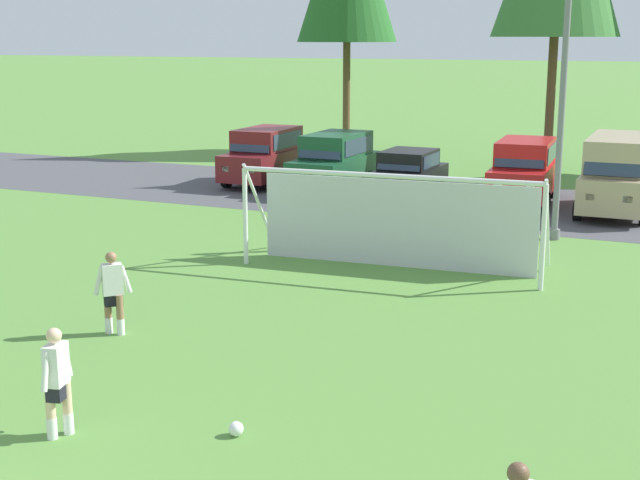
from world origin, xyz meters
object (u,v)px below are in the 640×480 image
object	(u,v)px
parked_car_slot_center	(524,170)
parked_car_slot_center_right	(618,173)
player_winger_left	(113,293)
parked_car_slot_center_left	(407,174)
soccer_ball	(236,429)
parked_car_slot_left	(335,162)
street_lamp	(569,90)
player_defender_far	(57,383)
parked_car_slot_far_left	(266,155)
soccer_goal	(394,217)

from	to	relation	value
parked_car_slot_center	parked_car_slot_center_right	distance (m)	3.28
player_winger_left	parked_car_slot_center_left	world-z (taller)	parked_car_slot_center_left
parked_car_slot_center_right	parked_car_slot_center	bearing A→B (deg)	164.28
player_winger_left	parked_car_slot_center_left	size ratio (longest dim) A/B	0.39
soccer_ball	parked_car_slot_left	size ratio (longest dim) A/B	0.05
player_winger_left	parked_car_slot_center	xyz separation A→B (m)	(4.54, 17.27, 0.29)
parked_car_slot_center_left	street_lamp	xyz separation A→B (m)	(6.02, -4.49, 3.33)
player_defender_far	player_winger_left	bearing A→B (deg)	116.52
player_defender_far	parked_car_slot_left	distance (m)	21.13
soccer_ball	street_lamp	size ratio (longest dim) A/B	0.03
street_lamp	parked_car_slot_left	bearing A→B (deg)	151.53
parked_car_slot_center_right	street_lamp	xyz separation A→B (m)	(-1.04, -4.60, 2.87)
parked_car_slot_left	parked_car_slot_center_left	size ratio (longest dim) A/B	1.09
parked_car_slot_far_left	parked_car_slot_center_right	distance (m)	13.22
player_winger_left	player_defender_far	bearing A→B (deg)	-63.48
parked_car_slot_center	soccer_goal	bearing A→B (deg)	-96.61
player_winger_left	parked_car_slot_center	distance (m)	17.86
player_winger_left	parked_car_slot_far_left	size ratio (longest dim) A/B	0.35
soccer_goal	parked_car_slot_center_left	world-z (taller)	soccer_goal
parked_car_slot_far_left	parked_car_slot_center_right	world-z (taller)	parked_car_slot_center_right
player_winger_left	street_lamp	world-z (taller)	street_lamp
parked_car_slot_center_right	parked_car_slot_left	bearing A→B (deg)	178.52
player_defender_far	parked_car_slot_far_left	distance (m)	22.62
parked_car_slot_far_left	street_lamp	bearing A→B (deg)	-24.36
player_defender_far	parked_car_slot_far_left	xyz separation A→B (m)	(-7.51, 21.33, 0.29)
soccer_ball	parked_car_slot_far_left	size ratio (longest dim) A/B	0.05
player_winger_left	parked_car_slot_far_left	distance (m)	18.14
street_lamp	soccer_goal	bearing A→B (deg)	-124.13
parked_car_slot_center_left	parked_car_slot_left	bearing A→B (deg)	172.94
soccer_goal	player_defender_far	size ratio (longest dim) A/B	4.60
parked_car_slot_left	street_lamp	xyz separation A→B (m)	(8.95, -4.85, 3.09)
soccer_ball	player_winger_left	distance (m)	5.34
parked_car_slot_left	player_defender_far	bearing A→B (deg)	-78.22
player_winger_left	parked_car_slot_center_left	xyz separation A→B (m)	(0.63, 16.28, 0.05)
parked_car_slot_center_left	parked_car_slot_center	world-z (taller)	parked_car_slot_center
player_defender_far	parked_car_slot_center	world-z (taller)	parked_car_slot_center
parked_car_slot_center	street_lamp	distance (m)	6.64
soccer_goal	player_winger_left	bearing A→B (deg)	-115.83
soccer_ball	parked_car_slot_center_left	bearing A→B (deg)	100.88
player_winger_left	street_lamp	distance (m)	13.95
player_winger_left	street_lamp	bearing A→B (deg)	60.56
player_defender_far	parked_car_slot_center	xyz separation A→B (m)	(2.52, 21.32, 0.29)
soccer_goal	parked_car_slot_center	size ratio (longest dim) A/B	1.60
parked_car_slot_far_left	player_winger_left	bearing A→B (deg)	-72.37
parked_car_slot_far_left	parked_car_slot_left	size ratio (longest dim) A/B	1.00
parked_car_slot_center	street_lamp	size ratio (longest dim) A/B	0.58
player_defender_far	parked_car_slot_center	size ratio (longest dim) A/B	0.35
parked_car_slot_center_left	parked_car_slot_center_right	xyz separation A→B (m)	(7.06, 0.10, 0.47)
player_defender_far	player_winger_left	xyz separation A→B (m)	(-2.02, 4.04, 0.00)
parked_car_slot_center	parked_car_slot_center_left	bearing A→B (deg)	-165.76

